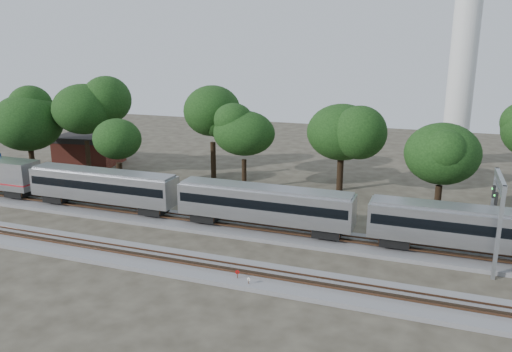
# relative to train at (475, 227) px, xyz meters

# --- Properties ---
(ground) EXTENTS (160.00, 160.00, 0.00)m
(ground) POSITION_rel_train_xyz_m (-24.21, -6.00, -3.37)
(ground) COLOR #383328
(ground) RESTS_ON ground
(track_far) EXTENTS (160.00, 5.00, 0.73)m
(track_far) POSITION_rel_train_xyz_m (-24.21, 0.00, -3.17)
(track_far) COLOR slate
(track_far) RESTS_ON ground
(track_near) EXTENTS (160.00, 5.00, 0.73)m
(track_near) POSITION_rel_train_xyz_m (-24.21, -10.00, -3.17)
(track_near) COLOR slate
(track_near) RESTS_ON ground
(train) EXTENTS (136.36, 3.33, 4.91)m
(train) POSITION_rel_train_xyz_m (0.00, 0.00, 0.00)
(train) COLOR #B8BBC0
(train) RESTS_ON ground
(switch_stand_red) EXTENTS (0.35, 0.12, 1.12)m
(switch_stand_red) POSITION_rel_train_xyz_m (-18.60, -11.26, -2.66)
(switch_stand_red) COLOR #512D19
(switch_stand_red) RESTS_ON ground
(switch_stand_white) EXTENTS (0.29, 0.13, 0.95)m
(switch_stand_white) POSITION_rel_train_xyz_m (-17.35, -11.90, -2.76)
(switch_stand_white) COLOR #512D19
(switch_stand_white) RESTS_ON ground
(switch_lever) EXTENTS (0.56, 0.43, 0.30)m
(switch_lever) POSITION_rel_train_xyz_m (-17.79, -11.22, -3.22)
(switch_lever) COLOR #512D19
(switch_lever) RESTS_ON ground
(signal_gantry) EXTENTS (0.57, 6.77, 8.24)m
(signal_gantry) POSITION_rel_train_xyz_m (1.53, 0.00, 2.63)
(signal_gantry) COLOR gray
(signal_gantry) RESTS_ON ground
(brick_building) EXTENTS (10.75, 8.25, 4.75)m
(brick_building) POSITION_rel_train_xyz_m (-57.89, 20.13, -0.98)
(brick_building) COLOR maroon
(brick_building) RESTS_ON ground
(tree_0) EXTENTS (8.25, 8.25, 11.63)m
(tree_0) POSITION_rel_train_xyz_m (-60.66, 10.44, 4.73)
(tree_0) COLOR black
(tree_0) RESTS_ON ground
(tree_1) EXTENTS (10.29, 10.29, 14.51)m
(tree_1) POSITION_rel_train_xyz_m (-52.50, 13.10, 6.74)
(tree_1) COLOR black
(tree_1) RESTS_ON ground
(tree_2) EXTENTS (7.18, 7.18, 10.13)m
(tree_2) POSITION_rel_train_xyz_m (-43.86, 8.56, 3.67)
(tree_2) COLOR black
(tree_2) RESTS_ON ground
(tree_3) EXTENTS (10.14, 10.14, 14.29)m
(tree_3) POSITION_rel_train_xyz_m (-34.65, 18.83, 6.59)
(tree_3) COLOR black
(tree_3) RESTS_ON ground
(tree_4) EXTENTS (7.90, 7.90, 11.14)m
(tree_4) POSITION_rel_train_xyz_m (-28.17, 14.78, 4.38)
(tree_4) COLOR black
(tree_4) RESTS_ON ground
(tree_5) EXTENTS (8.15, 8.15, 11.50)m
(tree_5) POSITION_rel_train_xyz_m (-15.77, 18.70, 4.63)
(tree_5) COLOR black
(tree_5) RESTS_ON ground
(tree_6) EXTENTS (7.91, 7.91, 11.16)m
(tree_6) POSITION_rel_train_xyz_m (-3.23, 10.12, 4.40)
(tree_6) COLOR black
(tree_6) RESTS_ON ground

